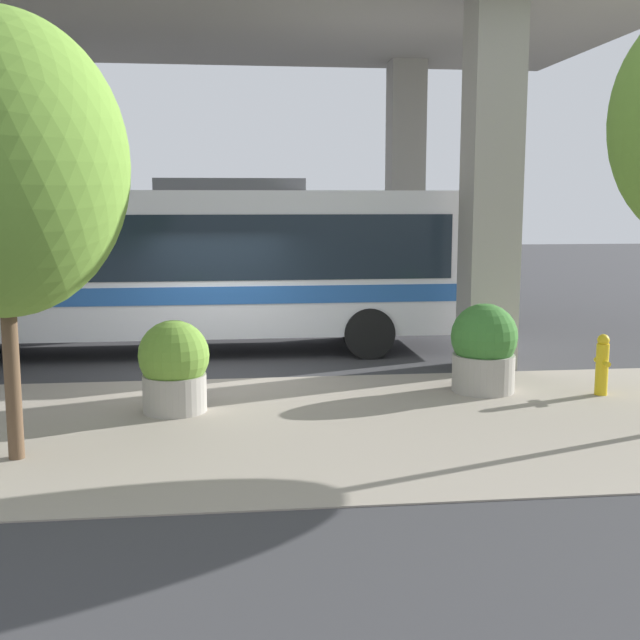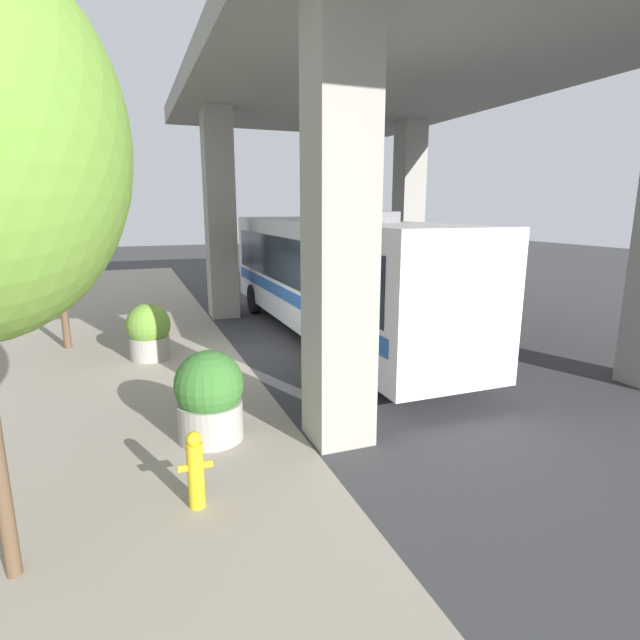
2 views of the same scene
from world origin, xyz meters
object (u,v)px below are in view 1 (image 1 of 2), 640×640
object	(u,v)px
bus	(172,259)
planter_middle	(174,367)
street_tree_far	(0,166)
fire_hydrant	(602,365)
planter_front	(484,349)

from	to	relation	value
bus	planter_middle	bearing A→B (deg)	-176.46
bus	street_tree_far	bearing A→B (deg)	167.79
bus	fire_hydrant	size ratio (longest dim) A/B	11.87
planter_front	street_tree_far	bearing A→B (deg)	111.78
bus	fire_hydrant	world-z (taller)	bus
fire_hydrant	planter_front	world-z (taller)	planter_front
fire_hydrant	planter_front	xyz separation A→B (m)	(0.46, 1.78, 0.21)
planter_middle	street_tree_far	bearing A→B (deg)	138.19
fire_hydrant	planter_front	distance (m)	1.85
bus	planter_front	bearing A→B (deg)	-128.47
planter_front	fire_hydrant	bearing A→B (deg)	-104.38
planter_front	planter_middle	distance (m)	4.92
bus	planter_front	size ratio (longest dim) A/B	8.14
bus	street_tree_far	xyz separation A→B (m)	(-6.76, 1.46, 1.57)
planter_front	street_tree_far	size ratio (longest dim) A/B	0.28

